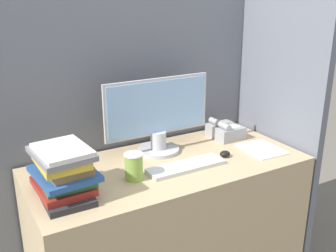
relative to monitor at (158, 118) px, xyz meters
The scene contains 10 objects.
cubicle_panel_rear 0.21m from the monitor, 98.57° to the left, with size 1.83×0.04×1.73m.
cubicle_panel_right 0.74m from the monitor, 10.77° to the right, with size 0.04×0.71×1.73m.
desk 0.58m from the monitor, 100.03° to the right, with size 1.43×0.65×0.73m.
monitor is the anchor object (origin of this frame).
keyboard 0.32m from the monitor, 86.15° to the right, with size 0.41×0.12×0.02m.
mouse 0.41m from the monitor, 41.75° to the right, with size 0.06×0.05×0.03m.
coffee_cup 0.38m from the monitor, 137.02° to the right, with size 0.09×0.09×0.13m.
book_stack 0.64m from the monitor, 158.10° to the right, with size 0.26×0.32×0.23m.
desk_telephone 0.48m from the monitor, ahead, with size 0.17×0.19×0.11m.
paper_pile 0.61m from the monitor, 28.12° to the right, with size 0.21×0.25×0.01m.
Camera 1 is at (-0.92, -1.28, 1.58)m, focal length 42.00 mm.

